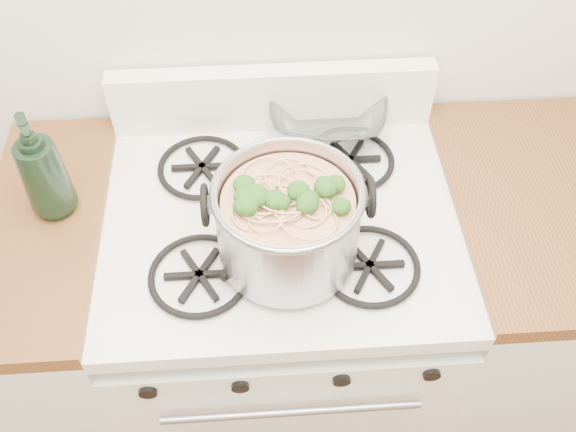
{
  "coord_description": "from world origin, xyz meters",
  "views": [
    {
      "loc": [
        -0.04,
        0.38,
        1.96
      ],
      "look_at": [
        0.01,
        1.15,
        1.03
      ],
      "focal_mm": 40.0,
      "sensor_mm": 36.0,
      "label": 1
    }
  ],
  "objects": [
    {
      "name": "stock_pot",
      "position": [
        0.01,
        1.15,
        1.02
      ],
      "size": [
        0.32,
        0.29,
        0.19
      ],
      "color": "#98979F",
      "rests_on": "gas_range"
    },
    {
      "name": "gas_range",
      "position": [
        0.0,
        1.26,
        0.44
      ],
      "size": [
        0.76,
        0.66,
        0.92
      ],
      "color": "white",
      "rests_on": "ground"
    },
    {
      "name": "bottle",
      "position": [
        -0.48,
        1.3,
        1.05
      ],
      "size": [
        0.13,
        0.13,
        0.25
      ],
      "primitive_type": "imported",
      "rotation": [
        0.0,
        0.0,
        0.43
      ],
      "color": "black",
      "rests_on": "counter_left"
    },
    {
      "name": "counter_left",
      "position": [
        -0.51,
        1.26,
        0.46
      ],
      "size": [
        0.25,
        0.65,
        0.92
      ],
      "color": "silver",
      "rests_on": "ground"
    },
    {
      "name": "spatula",
      "position": [
        0.05,
        1.28,
        0.94
      ],
      "size": [
        0.42,
        0.42,
        0.02
      ],
      "primitive_type": null,
      "rotation": [
        0.0,
        0.0,
        -0.73
      ],
      "color": "black",
      "rests_on": "gas_range"
    },
    {
      "name": "glass_bowl",
      "position": [
        0.13,
        1.54,
        0.94
      ],
      "size": [
        0.13,
        0.13,
        0.03
      ],
      "primitive_type": "imported",
      "rotation": [
        0.0,
        0.0,
        -0.14
      ],
      "color": "white",
      "rests_on": "gas_range"
    }
  ]
}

